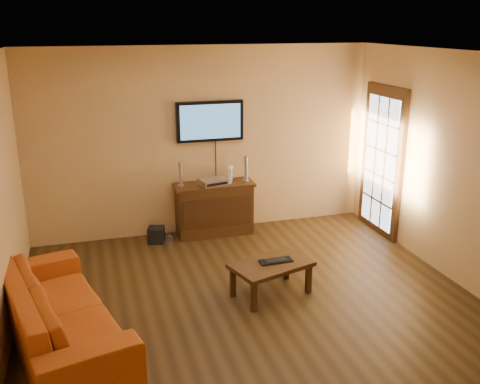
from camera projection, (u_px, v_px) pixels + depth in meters
name	position (u px, v px, depth m)	size (l,w,h in m)	color
ground_plane	(257.00, 310.00, 5.83)	(5.00, 5.00, 0.00)	#31210D
room_walls	(241.00, 146.00, 5.89)	(5.00, 5.00, 5.00)	tan
french_door	(382.00, 163.00, 7.73)	(0.07, 1.02, 2.22)	#351E0C
media_console	(214.00, 209.00, 7.81)	(1.15, 0.44, 0.77)	#351E0C
television	(210.00, 121.00, 7.60)	(0.97, 0.08, 0.57)	black
coffee_table	(271.00, 268.00, 6.06)	(1.01, 0.78, 0.39)	#351E0C
sofa	(59.00, 300.00, 5.15)	(2.25, 0.66, 0.88)	#B94E14
speaker_left	(180.00, 175.00, 7.55)	(0.09, 0.09, 0.34)	silver
speaker_right	(246.00, 170.00, 7.78)	(0.10, 0.10, 0.37)	silver
av_receiver	(213.00, 182.00, 7.64)	(0.38, 0.27, 0.09)	silver
game_console	(230.00, 175.00, 7.72)	(0.05, 0.17, 0.24)	white
subwoofer	(156.00, 235.00, 7.59)	(0.22, 0.22, 0.22)	black
bottle	(170.00, 242.00, 7.37)	(0.07, 0.07, 0.21)	white
keyboard	(276.00, 261.00, 6.08)	(0.38, 0.15, 0.02)	black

